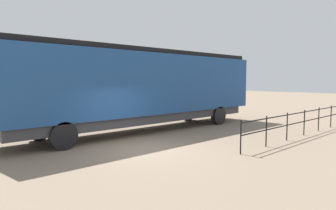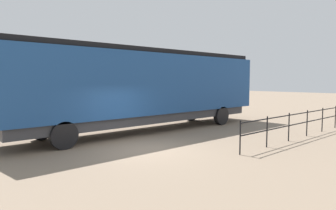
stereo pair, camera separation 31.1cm
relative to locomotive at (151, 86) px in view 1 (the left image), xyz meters
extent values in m
plane|color=#84705B|center=(3.40, -3.20, -2.37)|extent=(120.00, 120.00, 0.00)
cube|color=navy|center=(0.00, -0.60, 0.14)|extent=(2.82, 15.27, 3.01)
cube|color=black|center=(0.00, 5.57, -0.31)|extent=(2.71, 2.93, 2.11)
cube|color=black|center=(0.00, -0.60, 1.76)|extent=(2.54, 14.66, 0.24)
cube|color=#38383D|center=(0.00, -0.60, -1.59)|extent=(2.54, 14.05, 0.45)
cylinder|color=black|center=(-1.26, 4.29, -1.82)|extent=(0.30, 1.10, 1.10)
cylinder|color=black|center=(1.26, 4.29, -1.82)|extent=(0.30, 1.10, 1.10)
cylinder|color=black|center=(-1.26, -5.48, -1.82)|extent=(0.30, 1.10, 1.10)
cylinder|color=black|center=(1.26, -5.48, -1.82)|extent=(0.30, 1.10, 1.10)
cube|color=black|center=(6.35, 4.39, -1.22)|extent=(0.04, 11.03, 0.04)
cube|color=black|center=(6.35, 4.39, -1.68)|extent=(0.04, 11.03, 0.04)
cylinder|color=black|center=(6.35, -1.13, -1.74)|extent=(0.05, 0.05, 1.25)
cylinder|color=black|center=(6.35, 0.71, -1.74)|extent=(0.05, 0.05, 1.25)
cylinder|color=black|center=(6.35, 2.55, -1.74)|extent=(0.05, 0.05, 1.25)
cylinder|color=black|center=(6.35, 4.39, -1.74)|extent=(0.05, 0.05, 1.25)
cylinder|color=black|center=(6.35, 6.22, -1.74)|extent=(0.05, 0.05, 1.25)
cylinder|color=black|center=(6.35, 8.06, -1.74)|extent=(0.05, 0.05, 1.25)
camera|label=1|loc=(12.33, -10.41, 0.31)|focal=32.20mm
camera|label=2|loc=(12.54, -10.18, 0.31)|focal=32.20mm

